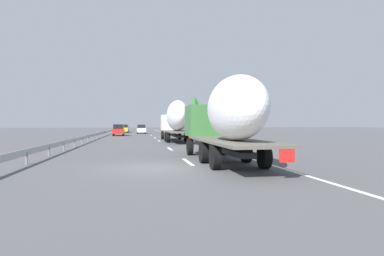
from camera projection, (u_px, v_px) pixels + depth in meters
The scene contains 20 objects.
ground_plane at pixel (141, 136), 54.01m from camera, with size 260.00×260.00×0.00m, color #4C4C4F.
lane_stripe_0 at pixel (188, 162), 16.86m from camera, with size 3.20×0.20×0.01m, color white.
lane_stripe_1 at pixel (170, 149), 25.74m from camera, with size 3.20×0.20×0.01m, color white.
lane_stripe_2 at pixel (159, 141), 38.15m from camera, with size 3.20×0.20×0.01m, color white.
lane_stripe_3 at pixel (155, 138), 45.92m from camera, with size 3.20×0.20×0.01m, color white.
lane_stripe_4 at pixel (151, 135), 56.76m from camera, with size 3.20×0.20×0.01m, color white.
lane_stripe_5 at pixel (149, 134), 66.43m from camera, with size 3.20×0.20×0.01m, color white.
edge_line_right at pixel (171, 135), 59.87m from camera, with size 110.00×0.20×0.01m, color white.
truck_lead at pixel (176, 119), 36.74m from camera, with size 14.32×2.55×4.52m.
truck_trailing at pixel (227, 116), 16.20m from camera, with size 12.02×2.55×4.12m.
car_red_compact at pixel (119, 130), 55.01m from camera, with size 4.53×1.79×1.90m.
car_blue_sedan at pixel (125, 128), 89.03m from camera, with size 4.37×1.77×1.77m.
car_white_van at pixel (141, 129), 66.84m from camera, with size 4.23×1.81×1.83m.
car_yellow_coupe at pixel (124, 129), 75.00m from camera, with size 4.57×1.91×1.84m.
road_sign at pixel (179, 122), 58.34m from camera, with size 0.10×0.90×3.24m.
tree_0 at pixel (194, 112), 59.68m from camera, with size 3.71×3.71×7.15m.
tree_1 at pixel (229, 114), 42.53m from camera, with size 3.64×3.64×5.21m.
tree_2 at pixel (196, 111), 63.41m from camera, with size 3.87×3.87×7.13m.
tree_3 at pixel (174, 116), 102.05m from camera, with size 3.70×3.70×7.07m.
guardrail_median at pixel (105, 132), 55.95m from camera, with size 94.00×0.10×0.76m.
Camera 1 is at (-14.63, 0.83, 1.94)m, focal length 30.70 mm.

